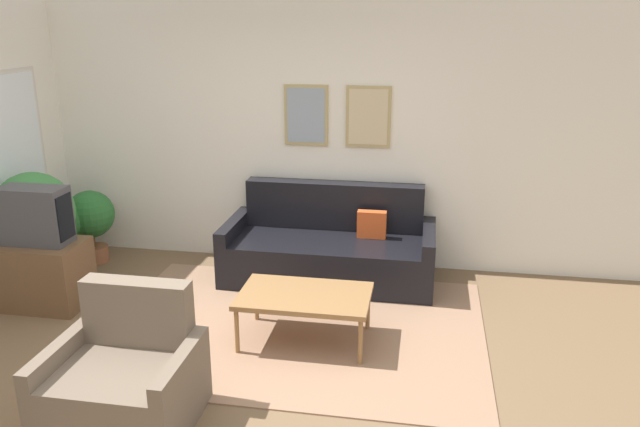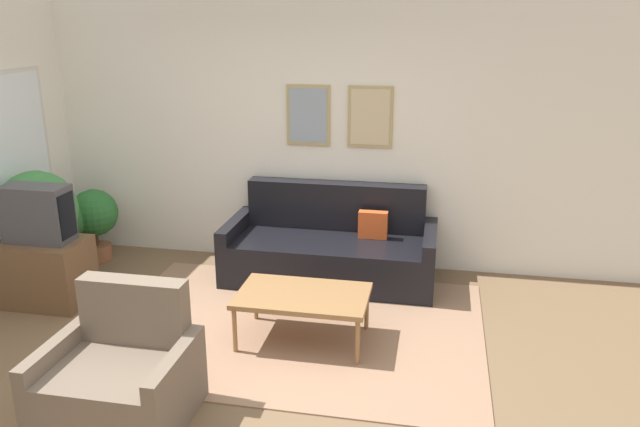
{
  "view_description": "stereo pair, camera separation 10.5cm",
  "coord_description": "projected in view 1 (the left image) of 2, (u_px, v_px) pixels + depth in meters",
  "views": [
    {
      "loc": [
        1.3,
        -3.62,
        2.49
      ],
      "look_at": [
        0.41,
        1.47,
        0.85
      ],
      "focal_mm": 35.0,
      "sensor_mm": 36.0,
      "label": 1
    },
    {
      "loc": [
        1.41,
        -3.6,
        2.49
      ],
      "look_at": [
        0.41,
        1.47,
        0.85
      ],
      "focal_mm": 35.0,
      "sensor_mm": 36.0,
      "label": 2
    }
  ],
  "objects": [
    {
      "name": "ground_plane",
      "position": [
        226.0,
        388.0,
        4.37
      ],
      "size": [
        16.0,
        16.0,
        0.0
      ],
      "primitive_type": "plane",
      "color": "brown"
    },
    {
      "name": "area_rug",
      "position": [
        294.0,
        327.0,
        5.21
      ],
      "size": [
        3.13,
        2.29,
        0.01
      ],
      "color": "#937056",
      "rests_on": "ground_plane"
    },
    {
      "name": "wall_back",
      "position": [
        298.0,
        134.0,
        6.32
      ],
      "size": [
        8.0,
        0.09,
        2.7
      ],
      "color": "white",
      "rests_on": "ground_plane"
    },
    {
      "name": "couch",
      "position": [
        330.0,
        249.0,
        6.14
      ],
      "size": [
        2.03,
        0.9,
        0.9
      ],
      "color": "black",
      "rests_on": "ground_plane"
    },
    {
      "name": "coffee_table",
      "position": [
        305.0,
        298.0,
        4.89
      ],
      "size": [
        1.03,
        0.64,
        0.42
      ],
      "color": "olive",
      "rests_on": "ground_plane"
    },
    {
      "name": "tv_stand",
      "position": [
        43.0,
        274.0,
        5.56
      ],
      "size": [
        0.75,
        0.51,
        0.59
      ],
      "color": "brown",
      "rests_on": "ground_plane"
    },
    {
      "name": "tv",
      "position": [
        35.0,
        215.0,
        5.39
      ],
      "size": [
        0.58,
        0.28,
        0.5
      ],
      "color": "#424247",
      "rests_on": "tv_stand"
    },
    {
      "name": "armchair",
      "position": [
        125.0,
        380.0,
        3.96
      ],
      "size": [
        0.9,
        0.76,
        0.86
      ],
      "rotation": [
        0.0,
        0.0,
        -0.35
      ],
      "color": "#6B5B4C",
      "rests_on": "ground_plane"
    },
    {
      "name": "potted_plant_tall",
      "position": [
        34.0,
        215.0,
        5.78
      ],
      "size": [
        0.74,
        0.74,
        1.13
      ],
      "color": "slate",
      "rests_on": "ground_plane"
    },
    {
      "name": "potted_plant_by_window",
      "position": [
        91.0,
        218.0,
        6.49
      ],
      "size": [
        0.49,
        0.49,
        0.77
      ],
      "color": "#935638",
      "rests_on": "ground_plane"
    },
    {
      "name": "potted_plant_small",
      "position": [
        64.0,
        227.0,
        6.33
      ],
      "size": [
        0.41,
        0.41,
        0.72
      ],
      "color": "slate",
      "rests_on": "ground_plane"
    }
  ]
}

